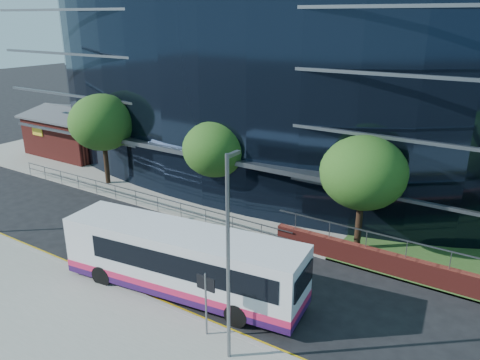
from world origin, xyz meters
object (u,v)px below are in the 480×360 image
Objects in this scene: street_sign at (206,291)px; tree_far_c at (363,173)px; streetlight_east at (228,255)px; brick_pavilion at (77,133)px; tree_far_b at (215,149)px; city_bus at (184,261)px; tree_far_a at (102,122)px.

tree_far_c reaches higher than street_sign.
street_sign is 2.80m from streetlight_east.
tree_far_b is at bearing -11.88° from brick_pavilion.
city_bus is (-5.30, -8.55, -2.85)m from tree_far_c.
street_sign is 11.14m from tree_far_c.
tree_far_c is (2.50, 10.59, 2.39)m from street_sign.
tree_far_b is at bearing 127.63° from streetlight_east.
tree_far_c is (20.00, 0.00, -0.33)m from tree_far_a.
tree_far_a is 20.00m from tree_far_c.
tree_far_a is 22.05m from streetlight_east.
tree_far_b is 14.74m from streetlight_east.
brick_pavilion is at bearing 143.92° from city_bus.
street_sign is 0.43× the size of tree_far_c.
city_bus is at bearing -28.84° from brick_pavilion.
streetlight_east is (-1.00, -11.17, -0.10)m from tree_far_c.
brick_pavilion is at bearing 168.12° from tree_far_b.
street_sign is 20.63m from tree_far_a.
tree_far_a is at bearing -26.55° from brick_pavilion.
tree_far_b is 0.50× the size of city_bus.
tree_far_a is 10.03m from tree_far_b.
brick_pavilion is 3.07× the size of street_sign.
city_bus is at bearing -62.58° from tree_far_b.
tree_far_a reaches higher than city_bus.
brick_pavilion is 1.23× the size of tree_far_a.
city_bus is (14.70, -8.55, -3.18)m from tree_far_a.
streetlight_east is at bearing -52.37° from tree_far_b.
tree_far_c is (10.00, -0.50, 0.33)m from tree_far_b.
tree_far_b is at bearing 124.08° from street_sign.
tree_far_a is 1.07× the size of tree_far_c.
brick_pavilion is at bearing 171.18° from tree_far_c.
tree_far_b is 10.51m from city_bus.
streetlight_east is at bearing -38.57° from city_bus.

